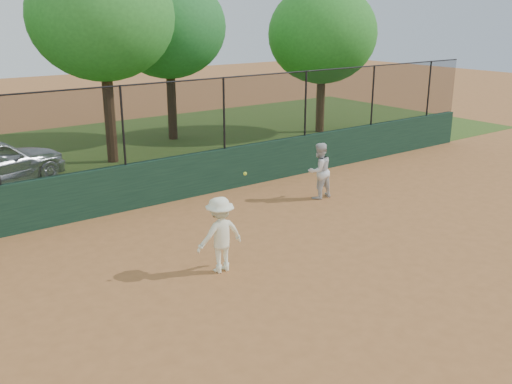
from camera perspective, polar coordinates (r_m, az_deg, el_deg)
ground at (r=10.63m, az=3.63°, el=-9.87°), size 80.00×80.00×0.00m
back_wall at (r=15.15m, az=-11.03°, el=0.79°), size 26.00×0.20×1.20m
grass_strip at (r=20.72m, az=-18.20°, el=3.04°), size 36.00×12.00×0.01m
player_second at (r=15.58m, az=6.34°, el=2.13°), size 0.76×0.59×1.54m
player_main at (r=11.12m, az=-3.61°, el=-4.28°), size 1.00×0.68×2.05m
fence_assembly at (r=14.76m, az=-11.50°, el=6.86°), size 26.00×0.06×2.00m
tree_2 at (r=19.51m, az=-15.14°, el=16.53°), size 4.70×4.27×6.78m
tree_3 at (r=22.79m, az=-8.75°, el=15.97°), size 4.50×4.09×6.29m
tree_4 at (r=24.19m, az=6.69°, el=15.40°), size 4.62×4.20×6.02m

